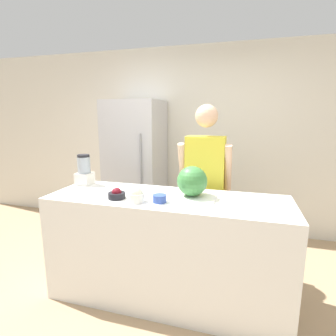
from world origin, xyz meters
TOP-DOWN VIEW (x-y plane):
  - ground_plane at (0.00, 0.00)m, footprint 14.00×14.00m
  - wall_back at (0.00, 2.01)m, footprint 8.00×0.06m
  - counter_island at (0.00, 0.34)m, footprint 2.09×0.68m
  - refrigerator at (-0.82, 1.62)m, footprint 0.73×0.72m
  - person at (0.25, 0.92)m, footprint 0.54×0.27m
  - cutting_board at (0.22, 0.38)m, footprint 0.37×0.25m
  - watermelon at (0.21, 0.39)m, footprint 0.26×0.26m
  - bowl_cherries at (-0.40, 0.19)m, footprint 0.15×0.15m
  - bowl_cream at (-0.21, 0.15)m, footprint 0.14×0.14m
  - bowl_small_blue at (-0.02, 0.19)m, footprint 0.11×0.11m
  - blender at (-0.93, 0.52)m, footprint 0.15×0.15m

SIDE VIEW (x-z plane):
  - ground_plane at x=0.00m, z-range 0.00..0.00m
  - counter_island at x=0.00m, z-range 0.00..0.96m
  - person at x=0.25m, z-range 0.04..1.80m
  - refrigerator at x=-0.82m, z-range 0.00..1.86m
  - cutting_board at x=0.22m, z-range 0.96..0.97m
  - bowl_small_blue at x=-0.02m, z-range 0.96..1.02m
  - bowl_cherries at x=-0.40m, z-range 0.95..1.04m
  - bowl_cream at x=-0.21m, z-range 0.95..1.08m
  - blender at x=-0.93m, z-range 0.95..1.25m
  - watermelon at x=0.21m, z-range 0.97..1.23m
  - wall_back at x=0.00m, z-range 0.00..2.60m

